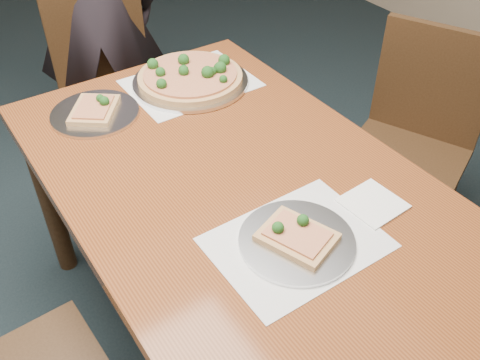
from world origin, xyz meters
TOP-DOWN VIEW (x-y plane):
  - dining_table at (0.35, 0.02)m, footprint 0.90×1.50m
  - chair_far at (0.42, 1.15)m, footprint 0.48×0.48m
  - chair_right at (1.20, 0.09)m, footprint 0.55×0.55m
  - diner at (0.46, 1.30)m, footprint 0.66×0.55m
  - placemat_main at (0.51, 0.55)m, footprint 0.42×0.32m
  - placemat_near at (0.34, -0.25)m, footprint 0.40×0.30m
  - pizza_pan at (0.51, 0.55)m, footprint 0.40×0.40m
  - slice_plate_near at (0.34, -0.25)m, footprint 0.28×0.28m
  - slice_plate_far at (0.16, 0.55)m, footprint 0.28×0.28m
  - napkin at (0.58, -0.26)m, footprint 0.15×0.15m

SIDE VIEW (x-z plane):
  - chair_far at x=0.42m, z-range 0.06..0.97m
  - chair_right at x=1.20m, z-range 0.06..0.97m
  - dining_table at x=0.35m, z-range 0.28..1.03m
  - placemat_main at x=0.51m, z-range 0.75..0.75m
  - placemat_near at x=0.34m, z-range 0.75..0.75m
  - napkin at x=0.58m, z-range 0.75..0.76m
  - slice_plate_far at x=0.16m, z-range 0.73..0.79m
  - slice_plate_near at x=0.34m, z-range 0.74..0.79m
  - pizza_pan at x=0.51m, z-range 0.74..0.81m
  - diner at x=0.46m, z-range 0.00..1.57m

